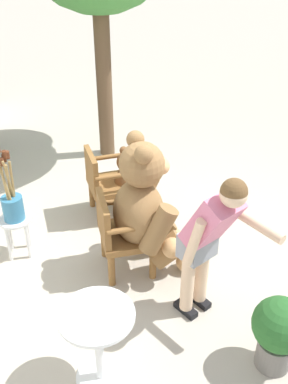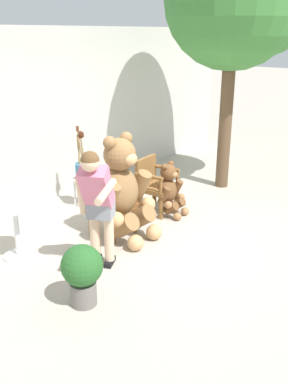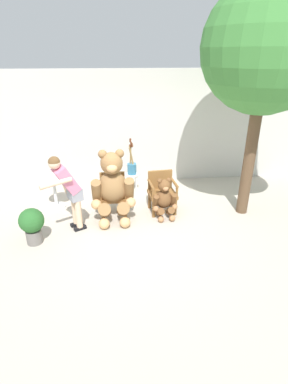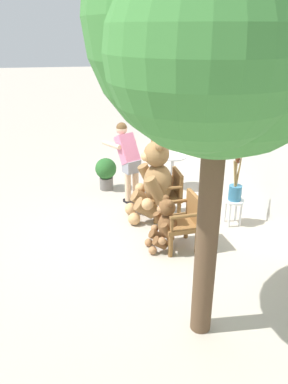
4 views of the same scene
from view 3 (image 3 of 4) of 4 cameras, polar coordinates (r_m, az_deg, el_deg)
name	(u,v)px [view 3 (image 3 of 4)]	position (r m, az deg, el deg)	size (l,w,h in m)	color
ground_plane	(141,226)	(6.01, -0.67, -6.42)	(60.00, 60.00, 0.00)	#B2A899
back_wall	(131,128)	(7.71, -2.43, 12.04)	(10.00, 0.16, 2.80)	beige
wooden_chair_left	(113,193)	(6.31, -5.93, -0.17)	(0.57, 0.53, 0.86)	brown
wooden_chair_right	(162,191)	(6.38, 3.39, 0.24)	(0.60, 0.57, 0.86)	brown
teddy_bear_large	(113,187)	(5.96, -5.98, 0.98)	(0.88, 0.83, 1.46)	olive
teddy_bear_small	(164,199)	(6.15, 3.89, -1.25)	(0.52, 0.50, 0.85)	brown
person_visitor	(68,187)	(5.64, -14.30, 0.97)	(0.69, 0.70, 1.52)	black
white_stool	(132,178)	(7.32, -2.28, 2.73)	(0.34, 0.34, 0.46)	silver
brush_bucket	(132,166)	(7.21, -2.34, 4.91)	(0.22, 0.22, 0.87)	teal
round_side_table	(55,188)	(6.80, -16.68, 0.66)	(0.56, 0.56, 0.72)	silver
patio_tree	(274,51)	(6.08, 23.45, 23.40)	(2.40, 2.28, 4.35)	brown
potted_plant	(32,224)	(5.66, -20.56, -5.66)	(0.44, 0.44, 0.68)	slate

